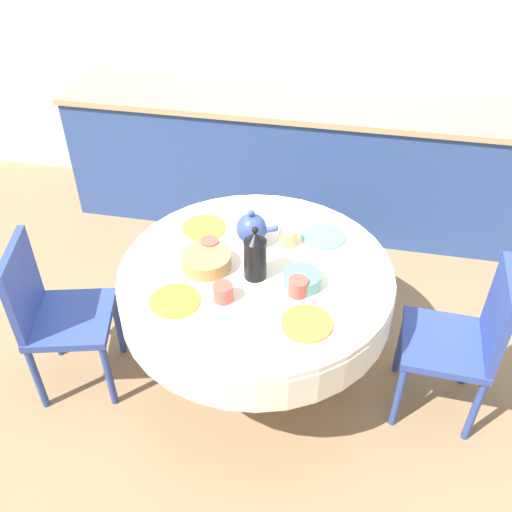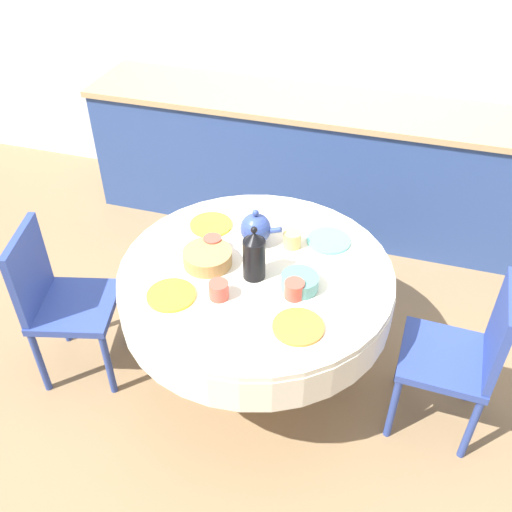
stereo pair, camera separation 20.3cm
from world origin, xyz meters
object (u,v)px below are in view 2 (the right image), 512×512
Objects in this scene: coffee_carafe at (254,255)px; teapot at (256,229)px; chair_right at (58,297)px; chair_left at (464,353)px.

coffee_carafe reaches higher than teapot.
chair_right is at bearing -153.83° from teapot.
chair_right is 4.19× the size of teapot.
chair_right is 1.05m from teapot.
chair_left is at bearing 0.68° from coffee_carafe.
chair_left is 4.19× the size of teapot.
coffee_carafe is (0.97, 0.20, 0.34)m from chair_right.
teapot reaches higher than chair_right.
teapot is at bearing 105.18° from coffee_carafe.
chair_left is 1.00× the size of chair_right.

